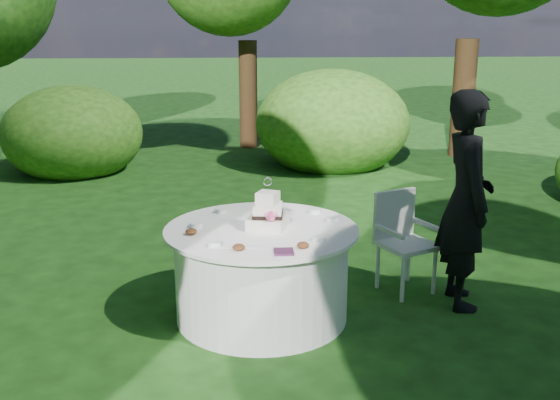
% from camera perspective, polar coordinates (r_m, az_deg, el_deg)
% --- Properties ---
extents(ground, '(80.00, 80.00, 0.00)m').
position_cam_1_polar(ground, '(5.52, -1.58, -10.08)').
color(ground, black).
rests_on(ground, ground).
extents(napkins, '(0.14, 0.14, 0.02)m').
position_cam_1_polar(napkins, '(4.68, 0.33, -4.53)').
color(napkins, '#461E3A').
rests_on(napkins, table).
extents(feather_plume, '(0.48, 0.07, 0.01)m').
position_cam_1_polar(feather_plume, '(4.79, -3.20, -4.14)').
color(feather_plume, white).
rests_on(feather_plume, table).
extents(guest, '(0.48, 0.70, 1.85)m').
position_cam_1_polar(guest, '(5.68, 15.90, -0.02)').
color(guest, black).
rests_on(guest, ground).
extents(table, '(1.56, 1.56, 0.77)m').
position_cam_1_polar(table, '(5.37, -1.61, -6.34)').
color(table, silver).
rests_on(table, ground).
extents(cake, '(0.37, 0.37, 0.42)m').
position_cam_1_polar(cake, '(5.20, -1.06, -1.28)').
color(cake, silver).
rests_on(cake, table).
extents(chair, '(0.59, 0.59, 0.90)m').
position_cam_1_polar(chair, '(6.00, 10.54, -2.91)').
color(chair, white).
rests_on(chair, ground).
extents(votives, '(1.21, 0.97, 0.04)m').
position_cam_1_polar(votives, '(5.28, -1.17, -2.09)').
color(votives, white).
rests_on(votives, table).
extents(petal_cups, '(0.92, 0.48, 0.05)m').
position_cam_1_polar(petal_cups, '(4.86, -3.22, -3.59)').
color(petal_cups, '#562D16').
rests_on(petal_cups, table).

